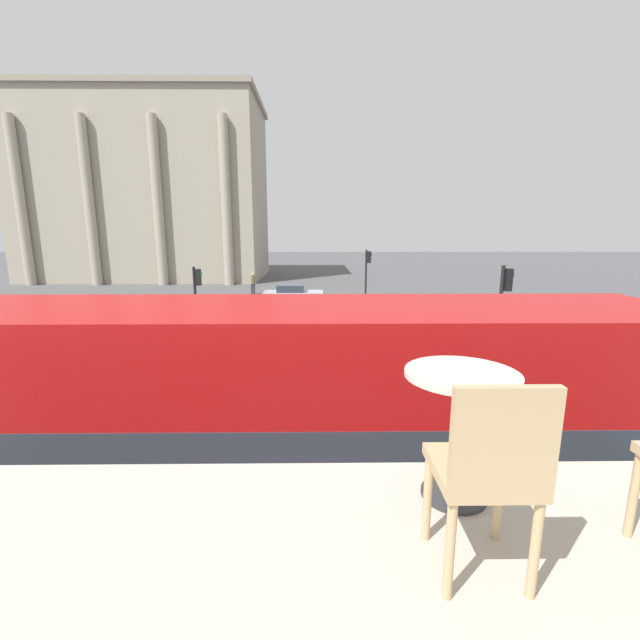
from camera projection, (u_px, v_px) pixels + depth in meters
double_decker_bus at (303, 416)px, 6.81m from camera, size 11.35×2.71×4.02m
cafe_dining_table at (460, 406)px, 2.29m from camera, size 0.60×0.60×0.73m
cafe_chair_0 at (488, 468)px, 1.73m from camera, size 0.40×0.40×0.91m
plaza_building_left at (150, 191)px, 45.48m from camera, size 24.08×14.07×18.34m
traffic_light_near at (502, 310)px, 13.52m from camera, size 0.42×0.24×4.07m
traffic_light_mid at (197, 295)px, 18.53m from camera, size 0.42×0.24×3.60m
traffic_light_far at (367, 273)px, 26.09m from camera, size 0.42×0.24×3.97m
car_silver at (293, 293)px, 30.42m from camera, size 4.20×1.93×1.35m
pedestrian_white at (140, 364)px, 13.48m from camera, size 0.32×0.32×1.73m
pedestrian_yellow at (419, 334)px, 17.48m from camera, size 0.32×0.32×1.71m
pedestrian_olive at (253, 282)px, 34.55m from camera, size 0.32×0.32×1.73m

